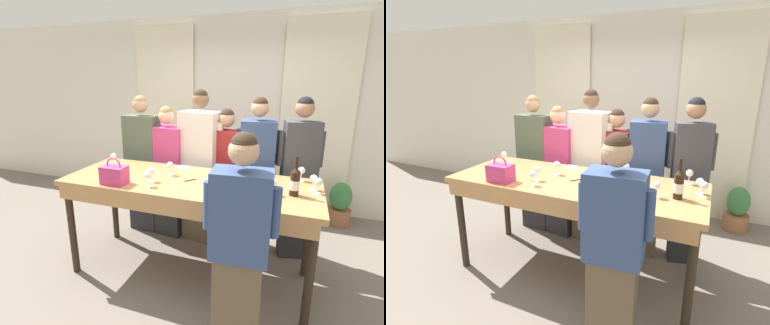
{
  "view_description": "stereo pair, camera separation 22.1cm",
  "coord_description": "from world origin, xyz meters",
  "views": [
    {
      "loc": [
        0.93,
        -2.48,
        1.94
      ],
      "look_at": [
        0.0,
        0.09,
        1.16
      ],
      "focal_mm": 28.0,
      "sensor_mm": 36.0,
      "label": 1
    },
    {
      "loc": [
        1.14,
        -2.4,
        1.94
      ],
      "look_at": [
        0.0,
        0.09,
        1.16
      ],
      "focal_mm": 28.0,
      "sensor_mm": 36.0,
      "label": 2
    }
  ],
  "objects": [
    {
      "name": "wine_glass_front_mid",
      "position": [
        0.67,
        -0.2,
        1.1
      ],
      "size": [
        0.06,
        0.06,
        0.14
      ],
      "color": "white",
      "rests_on": "tasting_bar"
    },
    {
      "name": "guest_cream_sweater",
      "position": [
        -0.12,
        0.71,
        0.91
      ],
      "size": [
        0.57,
        0.36,
        1.81
      ],
      "color": "brown",
      "rests_on": "ground_plane"
    },
    {
      "name": "wine_glass_by_bottle",
      "position": [
        0.42,
        0.3,
        1.1
      ],
      "size": [
        0.06,
        0.06,
        0.14
      ],
      "color": "white",
      "rests_on": "tasting_bar"
    },
    {
      "name": "wine_glass_center_mid",
      "position": [
        0.99,
        0.34,
        1.1
      ],
      "size": [
        0.06,
        0.06,
        0.14
      ],
      "color": "white",
      "rests_on": "tasting_bar"
    },
    {
      "name": "wine_glass_front_right",
      "position": [
        -0.23,
        0.09,
        1.1
      ],
      "size": [
        0.06,
        0.06,
        0.14
      ],
      "color": "white",
      "rests_on": "tasting_bar"
    },
    {
      "name": "wine_glass_center_right",
      "position": [
        1.12,
        0.05,
        1.1
      ],
      "size": [
        0.06,
        0.06,
        0.14
      ],
      "color": "white",
      "rests_on": "tasting_bar"
    },
    {
      "name": "wine_bottle",
      "position": [
        0.94,
        -0.05,
        1.13
      ],
      "size": [
        0.08,
        0.08,
        0.33
      ],
      "color": "black",
      "rests_on": "tasting_bar"
    },
    {
      "name": "guest_beige_cap",
      "position": [
        0.96,
        0.71,
        0.92
      ],
      "size": [
        0.46,
        0.29,
        1.76
      ],
      "color": "#28282D",
      "rests_on": "ground_plane"
    },
    {
      "name": "wine_glass_back_mid",
      "position": [
        0.77,
        -0.1,
        1.1
      ],
      "size": [
        0.06,
        0.06,
        0.14
      ],
      "color": "white",
      "rests_on": "tasting_bar"
    },
    {
      "name": "host_pouring",
      "position": [
        0.62,
        -0.7,
        0.83
      ],
      "size": [
        0.5,
        0.27,
        1.62
      ],
      "color": "brown",
      "rests_on": "ground_plane"
    },
    {
      "name": "tasting_bar",
      "position": [
        0.0,
        -0.03,
        0.9
      ],
      "size": [
        2.36,
        0.88,
        1.01
      ],
      "color": "#B27F4C",
      "rests_on": "ground_plane"
    },
    {
      "name": "curtain_panel_right",
      "position": [
        1.13,
        1.96,
        1.34
      ],
      "size": [
        0.96,
        0.03,
        2.69
      ],
      "color": "#EFE5C6",
      "rests_on": "ground_plane"
    },
    {
      "name": "guest_striped_shirt",
      "position": [
        0.18,
        0.71,
        0.84
      ],
      "size": [
        0.48,
        0.27,
        1.61
      ],
      "color": "brown",
      "rests_on": "ground_plane"
    },
    {
      "name": "ground_plane",
      "position": [
        0.0,
        0.0,
        0.0
      ],
      "size": [
        18.0,
        18.0,
        0.0
      ],
      "primitive_type": "plane",
      "color": "#70665B"
    },
    {
      "name": "wine_glass_center_left",
      "position": [
        0.51,
        0.08,
        1.1
      ],
      "size": [
        0.06,
        0.06,
        0.14
      ],
      "color": "white",
      "rests_on": "tasting_bar"
    },
    {
      "name": "wall_back",
      "position": [
        0.0,
        2.03,
        1.4
      ],
      "size": [
        12.0,
        0.06,
        2.8
      ],
      "color": "silver",
      "rests_on": "ground_plane"
    },
    {
      "name": "guest_pink_top",
      "position": [
        -0.55,
        0.71,
        0.81
      ],
      "size": [
        0.58,
        0.32,
        1.62
      ],
      "color": "#28282D",
      "rests_on": "ground_plane"
    },
    {
      "name": "guest_olive_jacket",
      "position": [
        -0.88,
        0.71,
        0.88
      ],
      "size": [
        0.53,
        0.23,
        1.73
      ],
      "color": "#28282D",
      "rests_on": "ground_plane"
    },
    {
      "name": "wine_glass_front_left",
      "position": [
        1.09,
        0.13,
        1.1
      ],
      "size": [
        0.06,
        0.06,
        0.14
      ],
      "color": "white",
      "rests_on": "tasting_bar"
    },
    {
      "name": "handbag",
      "position": [
        -0.6,
        -0.31,
        1.09
      ],
      "size": [
        0.22,
        0.15,
        0.24
      ],
      "color": "#C63870",
      "rests_on": "tasting_bar"
    },
    {
      "name": "napkin",
      "position": [
        -0.21,
        0.37,
        1.01
      ],
      "size": [
        0.13,
        0.13,
        0.0
      ],
      "color": "white",
      "rests_on": "tasting_bar"
    },
    {
      "name": "wine_glass_near_host",
      "position": [
        -0.31,
        -0.14,
        1.1
      ],
      "size": [
        0.06,
        0.06,
        0.14
      ],
      "color": "white",
      "rests_on": "tasting_bar"
    },
    {
      "name": "curtain_panel_left",
      "position": [
        -1.13,
        1.96,
        1.34
      ],
      "size": [
        0.96,
        0.03,
        2.69
      ],
      "color": "#EFE5C6",
      "rests_on": "ground_plane"
    },
    {
      "name": "guest_navy_coat",
      "position": [
        0.53,
        0.71,
        0.89
      ],
      "size": [
        0.48,
        0.32,
        1.74
      ],
      "color": "brown",
      "rests_on": "ground_plane"
    },
    {
      "name": "wine_glass_back_left",
      "position": [
        -0.28,
        -0.27,
        1.1
      ],
      "size": [
        0.06,
        0.06,
        0.14
      ],
      "color": "white",
      "rests_on": "tasting_bar"
    },
    {
      "name": "pen",
      "position": [
        0.02,
        -0.0,
        1.01
      ],
      "size": [
        0.08,
        0.1,
        0.01
      ],
      "color": "black",
      "rests_on": "tasting_bar"
    },
    {
      "name": "wine_glass_back_right",
      "position": [
        -0.95,
        0.19,
        1.1
      ],
      "size": [
        0.06,
        0.06,
        0.14
      ],
      "color": "white",
      "rests_on": "tasting_bar"
    },
    {
      "name": "potted_plant",
      "position": [
        1.54,
        1.7,
        0.28
      ],
      "size": [
        0.3,
        0.3,
        0.59
      ],
      "color": "#935B3D",
      "rests_on": "ground_plane"
    }
  ]
}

